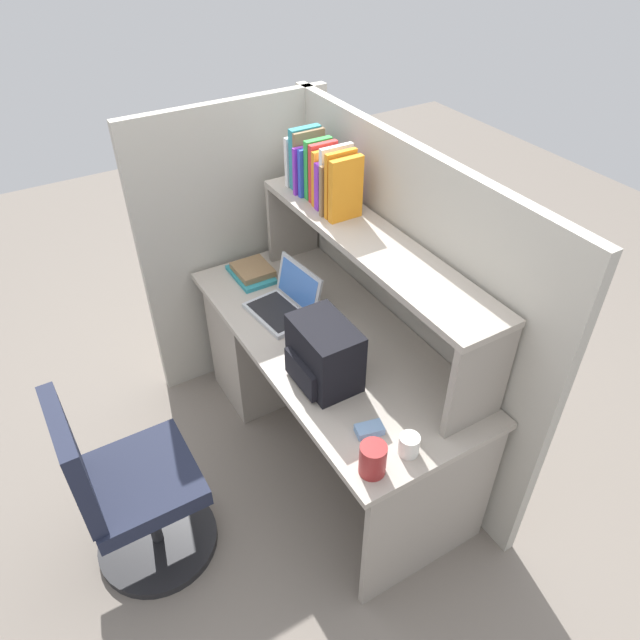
# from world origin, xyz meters

# --- Properties ---
(ground_plane) EXTENTS (8.00, 8.00, 0.00)m
(ground_plane) POSITION_xyz_m (0.00, 0.00, 0.00)
(ground_plane) COLOR slate
(desk) EXTENTS (1.60, 0.70, 0.73)m
(desk) POSITION_xyz_m (-0.39, 0.00, 0.40)
(desk) COLOR #AAA093
(desk) RESTS_ON ground_plane
(cubicle_partition_rear) EXTENTS (1.84, 0.05, 1.55)m
(cubicle_partition_rear) POSITION_xyz_m (0.00, 0.38, 0.78)
(cubicle_partition_rear) COLOR #B2ADA0
(cubicle_partition_rear) RESTS_ON ground_plane
(cubicle_partition_left) EXTENTS (0.05, 1.06, 1.55)m
(cubicle_partition_left) POSITION_xyz_m (-0.85, -0.05, 0.78)
(cubicle_partition_left) COLOR #B2ADA0
(cubicle_partition_left) RESTS_ON ground_plane
(overhead_hutch) EXTENTS (1.44, 0.28, 0.45)m
(overhead_hutch) POSITION_xyz_m (0.00, 0.20, 1.08)
(overhead_hutch) COLOR gray
(overhead_hutch) RESTS_ON desk
(reference_books_on_shelf) EXTENTS (0.44, 0.18, 0.29)m
(reference_books_on_shelf) POSITION_xyz_m (-0.40, 0.20, 1.31)
(reference_books_on_shelf) COLOR white
(reference_books_on_shelf) RESTS_ON overhead_hutch
(laptop) EXTENTS (0.34, 0.29, 0.22)m
(laptop) POSITION_xyz_m (-0.27, -0.07, 0.78)
(laptop) COLOR #B7BABF
(laptop) RESTS_ON desk
(backpack) EXTENTS (0.30, 0.23, 0.27)m
(backpack) POSITION_xyz_m (0.21, -0.16, 0.86)
(backpack) COLOR black
(backpack) RESTS_ON desk
(computer_mouse) EXTENTS (0.08, 0.11, 0.03)m
(computer_mouse) POSITION_xyz_m (0.55, -0.16, 0.75)
(computer_mouse) COLOR #7299C6
(computer_mouse) RESTS_ON desk
(paper_cup) EXTENTS (0.08, 0.08, 0.08)m
(paper_cup) POSITION_xyz_m (0.70, -0.09, 0.77)
(paper_cup) COLOR white
(paper_cup) RESTS_ON desk
(snack_canister) EXTENTS (0.10, 0.10, 0.13)m
(snack_canister) POSITION_xyz_m (0.70, -0.25, 0.79)
(snack_canister) COLOR maroon
(snack_canister) RESTS_ON desk
(desk_book_stack) EXTENTS (0.26, 0.19, 0.05)m
(desk_book_stack) POSITION_xyz_m (-0.62, -0.09, 0.75)
(desk_book_stack) COLOR teal
(desk_book_stack) RESTS_ON desk
(office_chair) EXTENTS (0.52, 0.52, 0.93)m
(office_chair) POSITION_xyz_m (0.10, -1.00, 0.39)
(office_chair) COLOR black
(office_chair) RESTS_ON ground_plane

